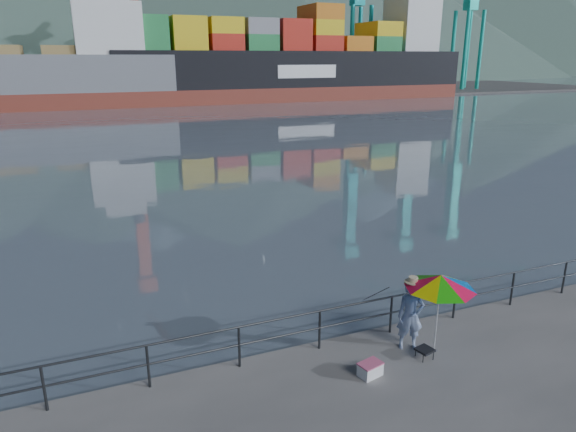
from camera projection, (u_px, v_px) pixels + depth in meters
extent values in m
cube|color=slate|center=(89.00, 85.00, 125.43)|extent=(500.00, 280.00, 0.00)
cube|color=#514F4C|center=(153.00, 94.00, 96.34)|extent=(200.00, 40.00, 0.40)
cylinder|color=#2D3033|center=(281.00, 319.00, 11.73)|extent=(22.00, 0.05, 0.05)
cylinder|color=#2D3033|center=(281.00, 336.00, 11.86)|extent=(22.00, 0.05, 0.05)
cube|color=#2D3033|center=(281.00, 338.00, 11.88)|extent=(22.00, 0.06, 1.00)
cone|color=#385147|center=(373.00, 2.00, 238.29)|extent=(257.92, 257.92, 62.00)
cone|color=#385147|center=(485.00, 0.00, 266.80)|extent=(291.20, 291.20, 70.00)
cube|color=yellow|center=(153.00, 87.00, 95.07)|extent=(6.00, 2.40, 2.60)
cube|color=#267F3F|center=(188.00, 87.00, 97.41)|extent=(6.00, 2.40, 2.60)
cube|color=red|center=(221.00, 79.00, 99.38)|extent=(6.00, 2.40, 5.20)
cube|color=orange|center=(253.00, 78.00, 101.72)|extent=(6.00, 2.40, 5.20)
cube|color=#194CA5|center=(283.00, 71.00, 103.68)|extent=(6.00, 2.40, 7.80)
cube|color=red|center=(312.00, 71.00, 106.03)|extent=(6.00, 2.40, 7.80)
cube|color=red|center=(340.00, 71.00, 108.38)|extent=(6.00, 2.40, 7.80)
cube|color=yellow|center=(366.00, 83.00, 111.50)|extent=(6.00, 2.40, 2.60)
cube|color=yellow|center=(392.00, 76.00, 113.46)|extent=(6.00, 2.40, 5.20)
cube|color=gray|center=(151.00, 86.00, 97.72)|extent=(6.00, 2.40, 2.60)
cube|color=yellow|center=(184.00, 79.00, 99.68)|extent=(6.00, 2.40, 5.20)
cube|color=orange|center=(217.00, 72.00, 101.64)|extent=(6.00, 2.40, 7.80)
cube|color=red|center=(248.00, 78.00, 104.37)|extent=(6.00, 2.40, 5.20)
cube|color=yellow|center=(278.00, 77.00, 106.72)|extent=(6.00, 2.40, 5.20)
cube|color=gray|center=(306.00, 71.00, 108.68)|extent=(6.00, 2.40, 7.80)
cube|color=red|center=(334.00, 70.00, 111.03)|extent=(6.00, 2.40, 7.80)
imported|color=navy|center=(410.00, 316.00, 12.17)|extent=(0.74, 0.63, 1.71)
cylinder|color=white|center=(437.00, 318.00, 11.96)|extent=(0.04, 0.04, 1.83)
cone|color=#19A60B|center=(440.00, 282.00, 11.69)|extent=(1.70, 1.70, 0.34)
cube|color=black|center=(425.00, 350.00, 11.93)|extent=(0.43, 0.43, 0.05)
cube|color=#2D3033|center=(424.00, 354.00, 11.97)|extent=(0.31, 0.31, 0.19)
cube|color=silver|center=(370.00, 370.00, 11.29)|extent=(0.56, 0.44, 0.29)
cylinder|color=black|center=(373.00, 325.00, 13.44)|extent=(0.30, 1.66, 1.18)
cube|color=silver|center=(108.00, 29.00, 72.07)|extent=(9.00, 6.79, 7.00)
cube|color=maroon|center=(295.00, 94.00, 86.52)|extent=(58.90, 9.82, 2.50)
cube|color=black|center=(295.00, 69.00, 85.31)|extent=(58.90, 9.82, 5.60)
cube|color=silver|center=(411.00, 22.00, 91.08)|extent=(7.00, 7.85, 10.00)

